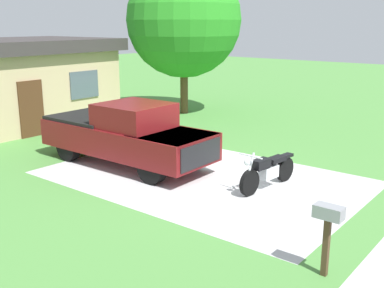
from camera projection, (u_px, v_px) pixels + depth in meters
The scene contains 6 objects.
ground_plane at pixel (202, 177), 12.93m from camera, with size 80.00×80.00×0.00m, color #4E8A3F.
driveway_pad at pixel (202, 177), 12.93m from camera, with size 5.61×8.49×0.01m, color #BABABA.
motorcycle at pixel (268, 171), 11.99m from camera, with size 2.21×0.70×1.09m.
pickup_truck at pixel (125, 133), 13.93m from camera, with size 2.04×5.64×1.90m.
mailbox at pixel (328, 222), 7.69m from camera, with size 0.26×0.48×1.26m.
shade_tree at pixel (184, 20), 21.06m from camera, with size 5.19×5.19×6.87m.
Camera 1 is at (-9.81, -7.39, 4.16)m, focal length 43.67 mm.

